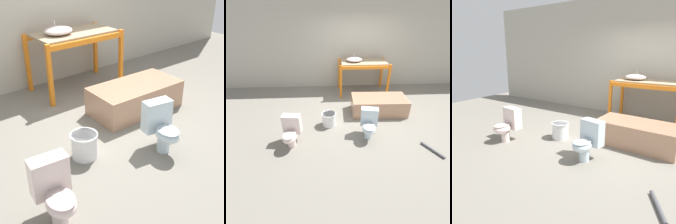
% 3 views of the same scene
% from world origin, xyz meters
% --- Properties ---
extents(ground_plane, '(12.00, 12.00, 0.00)m').
position_xyz_m(ground_plane, '(0.00, 0.00, 0.00)').
color(ground_plane, slate).
extents(shelving_rack, '(1.60, 0.90, 1.07)m').
position_xyz_m(shelving_rack, '(0.21, 1.39, 0.90)').
color(shelving_rack, orange).
rests_on(shelving_rack, ground_plane).
extents(sink_basin, '(0.50, 0.43, 0.22)m').
position_xyz_m(sink_basin, '(-0.11, 1.38, 1.14)').
color(sink_basin, silver).
rests_on(sink_basin, shelving_rack).
extents(bathtub_main, '(1.52, 0.81, 0.46)m').
position_xyz_m(bathtub_main, '(0.44, -0.02, 0.26)').
color(bathtub_main, tan).
rests_on(bathtub_main, ground_plane).
extents(toilet_near, '(0.40, 0.56, 0.66)m').
position_xyz_m(toilet_near, '(-1.78, -1.25, 0.35)').
color(toilet_near, silver).
rests_on(toilet_near, ground_plane).
extents(toilet_far, '(0.43, 0.58, 0.66)m').
position_xyz_m(toilet_far, '(-0.07, -1.06, 0.35)').
color(toilet_far, silver).
rests_on(toilet_far, ground_plane).
extents(bucket_white, '(0.36, 0.36, 0.34)m').
position_xyz_m(bucket_white, '(-0.97, -0.58, 0.18)').
color(bucket_white, white).
rests_on(bucket_white, ground_plane).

